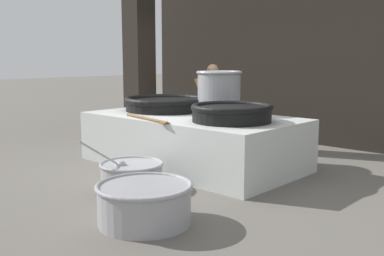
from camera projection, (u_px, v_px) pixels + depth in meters
name	position (u px, v px, depth m)	size (l,w,h in m)	color
ground_plane	(192.00, 165.00, 6.93)	(60.00, 60.00, 0.00)	#666059
back_wall	(294.00, 39.00, 8.75)	(7.19, 0.24, 4.00)	black
support_pillar	(139.00, 38.00, 8.63)	(0.45, 0.45, 4.00)	black
hearth_platform	(192.00, 140.00, 6.87)	(3.27, 1.78, 0.77)	silver
giant_wok_near	(166.00, 103.00, 7.45)	(1.38, 1.38, 0.23)	black
giant_wok_far	(232.00, 112.00, 6.14)	(1.13, 1.13, 0.24)	black
stock_pot	(219.00, 91.00, 7.07)	(0.72, 0.72, 0.66)	gray
stirring_paddle	(148.00, 119.00, 6.29)	(1.10, 0.29, 0.04)	brown
cook	(212.00, 102.00, 8.23)	(0.39, 0.59, 1.52)	#9E7551
prep_bowl_vegetables	(132.00, 174.00, 5.65)	(0.81, 1.01, 0.66)	#9E9EA3
prep_bowl_meat	(145.00, 201.00, 4.45)	(0.97, 0.97, 0.41)	#9E9EA3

